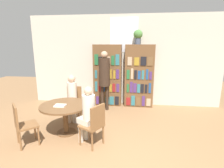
# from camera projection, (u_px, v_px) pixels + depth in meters

# --- Properties ---
(wall_back) EXTENTS (6.40, 0.07, 3.00)m
(wall_back) POSITION_uv_depth(u_px,v_px,m) (124.00, 61.00, 5.89)
(wall_back) COLOR beige
(wall_back) RESTS_ON ground_plane
(bookshelf_left) EXTENTS (0.93, 0.34, 2.04)m
(bookshelf_left) POSITION_uv_depth(u_px,v_px,m) (108.00, 76.00, 5.87)
(bookshelf_left) COLOR brown
(bookshelf_left) RESTS_ON ground_plane
(bookshelf_right) EXTENTS (0.93, 0.34, 2.04)m
(bookshelf_right) POSITION_uv_depth(u_px,v_px,m) (139.00, 76.00, 5.74)
(bookshelf_right) COLOR brown
(bookshelf_right) RESTS_ON ground_plane
(flower_vase) EXTENTS (0.28, 0.28, 0.45)m
(flower_vase) POSITION_uv_depth(u_px,v_px,m) (138.00, 36.00, 5.47)
(flower_vase) COLOR #475166
(flower_vase) RESTS_ON bookshelf_right
(reading_table) EXTENTS (1.11, 1.11, 0.70)m
(reading_table) POSITION_uv_depth(u_px,v_px,m) (65.00, 110.00, 4.00)
(reading_table) COLOR brown
(reading_table) RESTS_ON ground_plane
(chair_near_camera) EXTENTS (0.57, 0.57, 0.89)m
(chair_near_camera) POSITION_uv_depth(u_px,v_px,m) (22.00, 123.00, 3.51)
(chair_near_camera) COLOR brown
(chair_near_camera) RESTS_ON ground_plane
(chair_left_side) EXTENTS (0.44, 0.44, 0.89)m
(chair_left_side) POSITION_uv_depth(u_px,v_px,m) (74.00, 101.00, 4.89)
(chair_left_side) COLOR brown
(chair_left_side) RESTS_ON ground_plane
(chair_far_side) EXTENTS (0.54, 0.54, 0.89)m
(chair_far_side) POSITION_uv_depth(u_px,v_px,m) (94.00, 123.00, 3.50)
(chair_far_side) COLOR brown
(chair_far_side) RESTS_ON ground_plane
(seated_reader_left) EXTENTS (0.28, 0.37, 1.26)m
(seated_reader_left) POSITION_uv_depth(u_px,v_px,m) (72.00, 95.00, 4.66)
(seated_reader_left) COLOR beige
(seated_reader_left) RESTS_ON ground_plane
(seated_reader_right) EXTENTS (0.41, 0.38, 1.23)m
(seated_reader_right) POSITION_uv_depth(u_px,v_px,m) (87.00, 112.00, 3.56)
(seated_reader_right) COLOR beige
(seated_reader_right) RESTS_ON ground_plane
(librarian_standing) EXTENTS (0.34, 0.61, 1.85)m
(librarian_standing) POSITION_uv_depth(u_px,v_px,m) (105.00, 74.00, 5.36)
(librarian_standing) COLOR #332319
(librarian_standing) RESTS_ON ground_plane
(open_book_on_table) EXTENTS (0.24, 0.18, 0.03)m
(open_book_on_table) POSITION_uv_depth(u_px,v_px,m) (60.00, 106.00, 3.86)
(open_book_on_table) COLOR silver
(open_book_on_table) RESTS_ON reading_table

